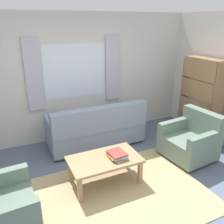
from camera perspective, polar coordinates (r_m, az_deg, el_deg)
name	(u,v)px	position (r m, az deg, el deg)	size (l,w,h in m)	color
ground_plane	(124,194)	(3.76, 2.82, -19.00)	(6.24, 6.24, 0.00)	slate
wall_back	(75,78)	(5.11, -8.90, 8.11)	(5.32, 0.12, 2.60)	silver
window_with_curtains	(76,71)	(5.00, -8.71, 9.60)	(1.98, 0.07, 1.40)	white
area_rug	(124,194)	(3.76, 2.82, -18.93)	(2.44, 1.89, 0.01)	tan
couch	(97,129)	(4.84, -3.71, -4.10)	(1.90, 0.82, 0.92)	gray
armchair_right	(191,140)	(4.67, 18.38, -6.37)	(0.90, 0.91, 0.88)	slate
coffee_table	(104,162)	(3.76, -1.81, -11.78)	(1.10, 0.64, 0.44)	#A87F56
book_stack_on_table	(117,155)	(3.74, 1.13, -10.17)	(0.26, 0.34, 0.08)	beige
bookshelf	(200,98)	(5.39, 20.25, 3.21)	(0.30, 0.94, 1.72)	olive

